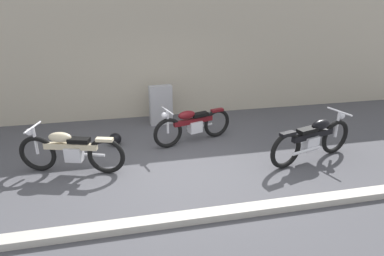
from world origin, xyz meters
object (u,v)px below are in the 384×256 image
Objects in this scene: stone_marker at (161,105)px; motorcycle_black at (313,139)px; motorcycle_cream at (70,151)px; helmet at (115,139)px; motorcycle_maroon at (193,125)px.

motorcycle_black is at bearing -44.22° from stone_marker.
stone_marker is 0.50× the size of motorcycle_black.
helmet is at bearing -110.10° from motorcycle_cream.
helmet is at bearing -137.16° from stone_marker.
motorcycle_maroon is at bearing -6.38° from helmet.
stone_marker is 3.65× the size of helmet.
motorcycle_cream reaches higher than helmet.
motorcycle_cream is (-2.03, -2.24, -0.08)m from stone_marker.
stone_marker is at bearing -116.03° from motorcycle_cream.
helmet is 1.41m from motorcycle_cream.
motorcycle_cream is at bearing -126.31° from helmet.
helmet is at bearing 141.82° from motorcycle_black.
stone_marker is 3.94m from motorcycle_black.
stone_marker reaches higher than motorcycle_maroon.
motorcycle_black is at bearing -169.82° from motorcycle_cream.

